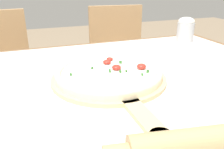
# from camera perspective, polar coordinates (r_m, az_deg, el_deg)

# --- Properties ---
(dining_table) EXTENTS (1.38, 1.03, 0.76)m
(dining_table) POSITION_cam_1_polar(r_m,az_deg,el_deg) (0.78, 0.60, -9.02)
(dining_table) COLOR brown
(dining_table) RESTS_ON ground_plane
(towel_cloth) EXTENTS (1.30, 0.95, 0.00)m
(towel_cloth) POSITION_cam_1_polar(r_m,az_deg,el_deg) (0.73, 0.63, -2.20)
(towel_cloth) COLOR silver
(towel_cloth) RESTS_ON dining_table
(pizza_peel) EXTENTS (0.36, 0.52, 0.01)m
(pizza_peel) POSITION_cam_1_polar(r_m,az_deg,el_deg) (0.73, -0.32, -1.41)
(pizza_peel) COLOR #D6B784
(pizza_peel) RESTS_ON towel_cloth
(pizza) EXTENTS (0.33, 0.33, 0.04)m
(pizza) POSITION_cam_1_polar(r_m,az_deg,el_deg) (0.74, -0.76, 0.47)
(pizza) COLOR beige
(pizza) RESTS_ON pizza_peel
(rolling_pin) EXTENTS (0.45, 0.11, 0.05)m
(rolling_pin) POSITION_cam_1_polar(r_m,az_deg,el_deg) (0.50, 25.31, -13.69)
(rolling_pin) COLOR tan
(rolling_pin) RESTS_ON towel_cloth
(chair_left) EXTENTS (0.44, 0.44, 0.89)m
(chair_left) POSITION_cam_1_polar(r_m,az_deg,el_deg) (1.60, -25.05, -0.11)
(chair_left) COLOR tan
(chair_left) RESTS_ON ground_plane
(chair_right) EXTENTS (0.44, 0.44, 0.89)m
(chair_right) POSITION_cam_1_polar(r_m,az_deg,el_deg) (1.70, 1.59, 3.27)
(chair_right) COLOR tan
(chair_right) RESTS_ON ground_plane
(flour_cup) EXTENTS (0.08, 0.08, 0.12)m
(flour_cup) POSITION_cam_1_polar(r_m,az_deg,el_deg) (1.26, 17.29, 10.34)
(flour_cup) COLOR #B2B7BC
(flour_cup) RESTS_ON towel_cloth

